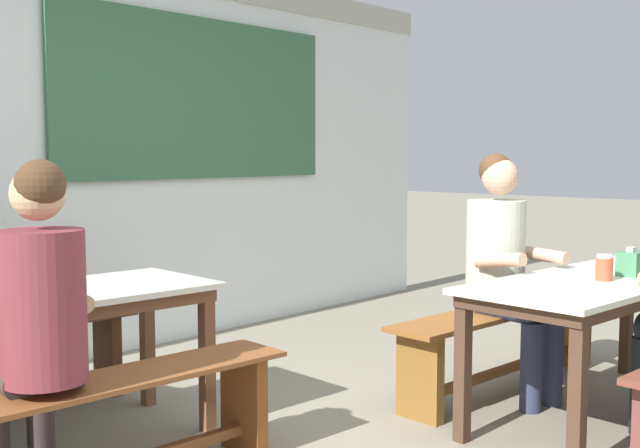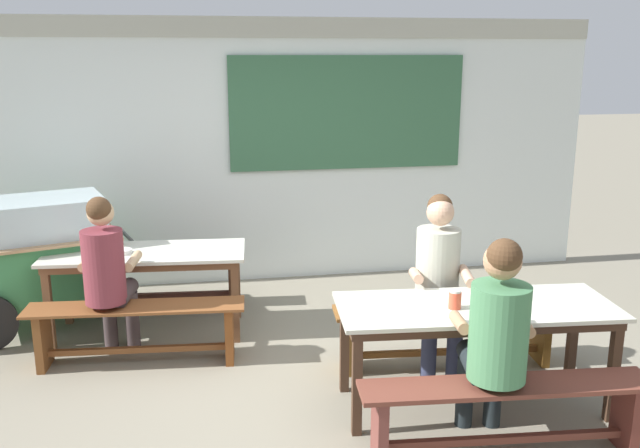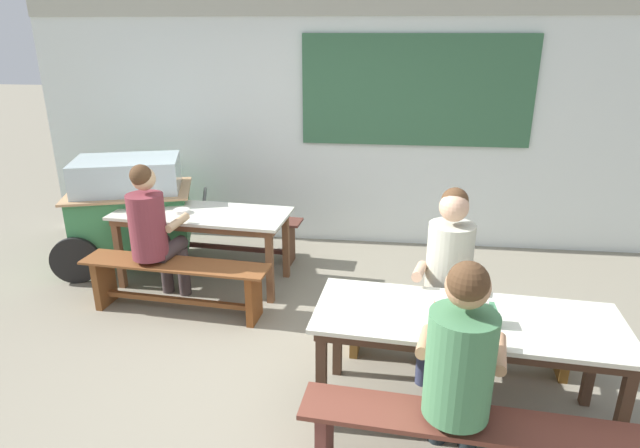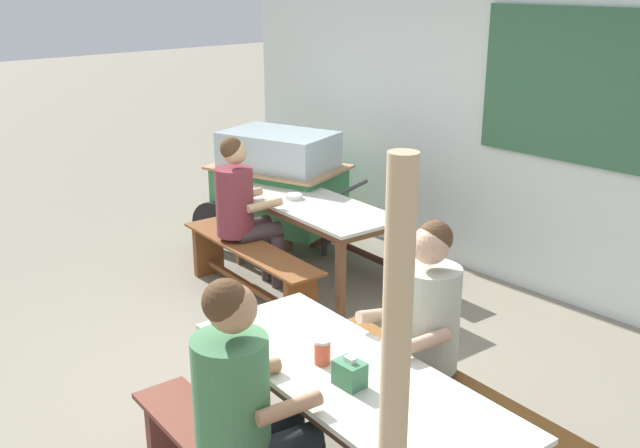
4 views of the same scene
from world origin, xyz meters
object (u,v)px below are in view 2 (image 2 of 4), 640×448
at_px(dining_table_near, 476,315).
at_px(tissue_box, 492,299).
at_px(bench_far_front, 137,326).
at_px(bench_near_back, 447,326).
at_px(person_near_front, 496,332).
at_px(bench_far_back, 158,275).
at_px(food_cart, 43,253).
at_px(person_left_back_turned, 107,269).
at_px(person_right_near_table, 439,274).
at_px(dining_table_far, 146,260).
at_px(bench_near_front, 506,407).
at_px(condiment_jar, 455,299).
at_px(soup_bowl, 123,251).

relative_size(dining_table_near, tissue_box, 12.89).
height_order(bench_far_front, bench_near_back, same).
bearing_deg(person_near_front, tissue_box, 68.35).
bearing_deg(dining_table_near, bench_far_back, 133.28).
distance_m(food_cart, person_left_back_turned, 1.09).
relative_size(bench_far_back, person_right_near_table, 1.22).
bearing_deg(person_right_near_table, bench_far_back, 140.42).
relative_size(dining_table_far, bench_far_front, 1.02).
xyz_separation_m(food_cart, person_right_near_table, (3.03, -1.48, 0.11)).
xyz_separation_m(dining_table_near, bench_near_front, (-0.05, -0.61, -0.33)).
bearing_deg(person_left_back_turned, dining_table_near, -25.29).
xyz_separation_m(bench_far_back, condiment_jar, (1.99, -2.32, 0.48)).
relative_size(dining_table_near, person_right_near_table, 1.40).
distance_m(bench_near_front, tissue_box, 0.71).
bearing_deg(dining_table_near, bench_near_front, -94.79).
distance_m(dining_table_far, dining_table_near, 2.77).
bearing_deg(dining_table_far, bench_far_back, 85.09).
xyz_separation_m(bench_far_front, food_cart, (-0.83, 0.96, 0.35)).
distance_m(person_right_near_table, tissue_box, 0.65).
distance_m(food_cart, condiment_jar, 3.58).
height_order(dining_table_far, tissue_box, tissue_box).
bearing_deg(bench_near_front, person_right_near_table, 90.33).
xyz_separation_m(food_cart, soup_bowl, (0.71, -0.40, 0.09)).
relative_size(bench_near_front, food_cart, 1.05).
bearing_deg(dining_table_near, dining_table_far, 142.72).
bearing_deg(dining_table_near, soup_bowl, 145.52).
distance_m(bench_far_front, food_cart, 1.32).
bearing_deg(bench_near_back, person_right_near_table, -153.57).
bearing_deg(person_near_front, dining_table_near, 78.10).
bearing_deg(dining_table_near, condiment_jar, -167.05).
bearing_deg(bench_near_back, bench_far_front, 168.67).
height_order(dining_table_near, person_right_near_table, person_right_near_table).
xyz_separation_m(person_near_front, tissue_box, (0.18, 0.46, 0.02)).
distance_m(dining_table_far, bench_far_back, 0.70).
height_order(dining_table_near, person_left_back_turned, person_left_back_turned).
bearing_deg(bench_far_front, person_near_front, -36.86).
bearing_deg(person_right_near_table, soup_bowl, 155.05).
height_order(bench_near_front, tissue_box, tissue_box).
bearing_deg(person_near_front, bench_far_front, 143.14).
bearing_deg(bench_far_back, tissue_box, -46.81).
distance_m(bench_near_back, condiment_jar, 0.82).
relative_size(dining_table_far, bench_far_back, 1.04).
height_order(dining_table_far, person_left_back_turned, person_left_back_turned).
bearing_deg(person_left_back_turned, tissue_box, -26.17).
bearing_deg(bench_far_back, dining_table_far, -94.91).
bearing_deg(food_cart, person_near_front, -40.82).
xyz_separation_m(bench_far_back, food_cart, (-0.94, -0.25, 0.34)).
relative_size(bench_far_front, bench_near_front, 0.95).
distance_m(person_left_back_turned, person_right_near_table, 2.47).
height_order(person_left_back_turned, person_right_near_table, person_right_near_table).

